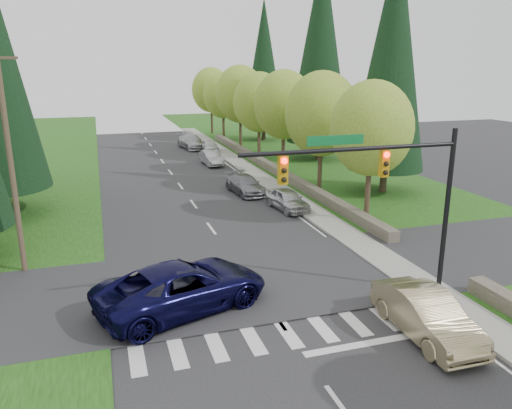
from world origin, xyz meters
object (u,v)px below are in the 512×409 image
parked_car_b (245,185)px  parked_car_e (192,142)px  suv_navy (183,287)px  sedan_champagne (426,315)px  parked_car_c (211,158)px  parked_car_d (210,146)px  parked_car_a (287,199)px

parked_car_b → parked_car_e: size_ratio=0.86×
parked_car_b → suv_navy: bearing=-120.1°
sedan_champagne → parked_car_b: sedan_champagne is taller
suv_navy → parked_car_c: suv_navy is taller
parked_car_c → parked_car_d: 7.28m
sedan_champagne → parked_car_a: sedan_champagne is taller
parked_car_a → parked_car_e: (-1.40, 26.34, 0.08)m
parked_car_a → parked_car_c: (-1.40, 16.28, -0.02)m
sedan_champagne → suv_navy: size_ratio=0.73×
suv_navy → parked_car_d: 36.20m
parked_car_a → parked_car_d: size_ratio=1.01×
suv_navy → parked_car_d: (8.79, 35.12, -0.25)m
suv_navy → parked_car_d: size_ratio=1.68×
suv_navy → parked_car_d: suv_navy is taller
suv_navy → parked_car_e: size_ratio=1.26×
suv_navy → parked_car_b: size_ratio=1.46×
parked_car_c → parked_car_b: bearing=-93.4°
sedan_champagne → suv_navy: 8.91m
suv_navy → sedan_champagne: bearing=-139.0°
parked_car_a → parked_car_d: (0.00, 23.42, -0.01)m
parked_car_e → parked_car_a: bearing=-94.7°
parked_car_b → parked_car_c: size_ratio=1.13×
parked_car_a → parked_car_e: parked_car_e is taller
sedan_champagne → parked_car_e: sedan_champagne is taller
parked_car_a → parked_car_b: (-1.40, 4.93, -0.02)m
sedan_champagne → parked_car_a: size_ratio=1.21×
parked_car_b → parked_car_d: bearing=79.6°
sedan_champagne → parked_car_d: (1.10, 39.62, -0.12)m
parked_car_e → parked_car_c: bearing=-97.8°
parked_car_e → parked_car_d: bearing=-72.1°
suv_navy → parked_car_b: bearing=-42.7°
suv_navy → parked_car_a: (8.79, 11.69, -0.24)m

